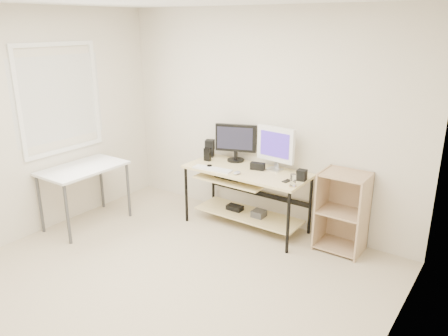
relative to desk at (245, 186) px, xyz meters
name	(u,v)px	position (x,y,z in m)	size (l,w,h in m)	color
room	(137,154)	(-0.11, -1.62, 0.78)	(4.01, 4.01, 2.62)	#C2B295
desk	(245,186)	(0.00, 0.00, 0.00)	(1.50, 0.65, 0.75)	beige
side_table	(83,173)	(-1.65, -1.06, 0.13)	(0.60, 1.00, 0.75)	white
shelf_unit	(343,211)	(1.18, 0.16, -0.09)	(0.50, 0.40, 0.90)	tan
black_monitor	(236,140)	(-0.27, 0.21, 0.48)	(0.50, 0.23, 0.47)	black
white_imac	(276,145)	(0.30, 0.17, 0.51)	(0.49, 0.16, 0.52)	silver
keyboard	(212,169)	(-0.31, -0.24, 0.22)	(0.48, 0.14, 0.02)	white
mouse	(237,173)	(0.02, -0.21, 0.23)	(0.07, 0.11, 0.04)	#AFAFB4
center_speaker	(258,166)	(0.13, 0.07, 0.25)	(0.17, 0.08, 0.09)	black
speaker_left	(210,148)	(-0.66, 0.18, 0.33)	(0.14, 0.14, 0.22)	black
speaker_right	(302,175)	(0.72, 0.03, 0.27)	(0.10, 0.10, 0.12)	black
audio_controller	(207,154)	(-0.57, 0.01, 0.29)	(0.08, 0.05, 0.17)	black
volume_puck	(209,166)	(-0.39, -0.19, 0.23)	(0.07, 0.07, 0.03)	black
smartphone	(287,181)	(0.60, -0.10, 0.22)	(0.06, 0.11, 0.01)	black
coaster	(293,186)	(0.72, -0.19, 0.21)	(0.08, 0.08, 0.01)	#9D7847
drinking_glass	(293,180)	(0.72, -0.19, 0.28)	(0.06, 0.06, 0.13)	white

